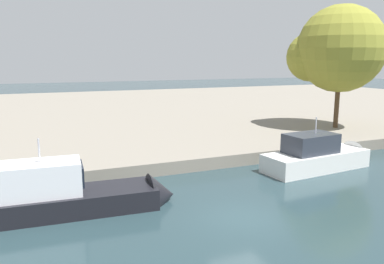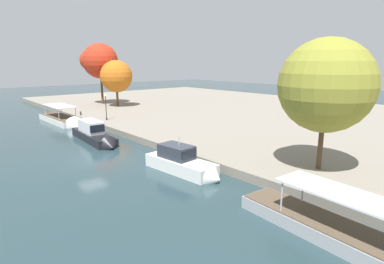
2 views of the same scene
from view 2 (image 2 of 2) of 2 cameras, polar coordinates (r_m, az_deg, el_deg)
ground_plane at (r=32.77m, az=-17.95°, el=-5.10°), size 220.00×220.00×0.00m
dock_promenade at (r=55.73m, az=16.95°, el=2.54°), size 120.00×55.00×0.82m
tour_boat_0 at (r=54.64m, az=-22.52°, el=1.84°), size 12.63×3.59×4.06m
motor_yacht_1 at (r=40.60m, az=-17.35°, el=-0.69°), size 10.79×3.00×4.39m
motor_yacht_2 at (r=27.86m, az=-1.36°, el=-6.18°), size 8.32×3.05×4.16m
tour_boat_3 at (r=19.13m, az=29.54°, el=-18.18°), size 14.64×3.70×3.85m
mooring_bollard_0 at (r=56.48m, az=-19.73°, el=3.26°), size 0.27×0.27×0.67m
lamp_post at (r=50.36m, az=-15.51°, el=4.67°), size 0.35×0.35×4.00m
tree_0 at (r=27.68m, az=23.18°, el=7.51°), size 7.69×7.84×10.81m
tree_1 at (r=65.63m, az=-13.76°, el=9.81°), size 6.44×6.44×9.32m
tree_2 at (r=70.87m, az=-16.70°, el=12.39°), size 7.70×7.50×12.89m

